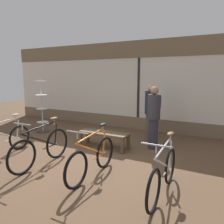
% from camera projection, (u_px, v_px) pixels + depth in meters
% --- Properties ---
extents(ground_plane, '(24.00, 24.00, 0.00)m').
position_uv_depth(ground_plane, '(82.00, 161.00, 5.08)').
color(ground_plane, brown).
extents(shop_back_wall, '(12.00, 0.08, 3.20)m').
position_uv_depth(shop_back_wall, '(139.00, 85.00, 7.89)').
color(shop_back_wall, '#7A664C').
rests_on(shop_back_wall, ground_plane).
extents(bicycle_far_left, '(0.46, 1.66, 1.01)m').
position_uv_depth(bicycle_far_left, '(3.00, 141.00, 5.46)').
color(bicycle_far_left, black).
rests_on(bicycle_far_left, ground_plane).
extents(bicycle_left, '(0.46, 1.75, 1.04)m').
position_uv_depth(bicycle_left, '(42.00, 148.00, 4.82)').
color(bicycle_left, black).
rests_on(bicycle_left, ground_plane).
extents(bicycle_right, '(0.46, 1.69, 1.02)m').
position_uv_depth(bicycle_right, '(92.00, 158.00, 4.28)').
color(bicycle_right, black).
rests_on(bicycle_right, ground_plane).
extents(bicycle_far_right, '(0.46, 1.67, 1.01)m').
position_uv_depth(bicycle_far_right, '(163.00, 174.00, 3.60)').
color(bicycle_far_right, black).
rests_on(bicycle_far_right, ground_plane).
extents(accessory_rack, '(0.48, 0.48, 1.89)m').
position_uv_depth(accessory_rack, '(42.00, 110.00, 7.66)').
color(accessory_rack, '#333333').
rests_on(accessory_rack, ground_plane).
extents(display_bench, '(1.40, 0.44, 0.44)m').
position_uv_depth(display_bench, '(104.00, 135.00, 6.00)').
color(display_bench, brown).
rests_on(display_bench, ground_plane).
extents(customer_near_rack, '(0.56, 0.48, 1.74)m').
position_uv_depth(customer_near_rack, '(151.00, 111.00, 6.51)').
color(customer_near_rack, brown).
rests_on(customer_near_rack, ground_plane).
extents(customer_by_window, '(0.43, 0.43, 1.70)m').
position_uv_depth(customer_by_window, '(154.00, 117.00, 5.83)').
color(customer_by_window, '#2D2D38').
rests_on(customer_by_window, ground_plane).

